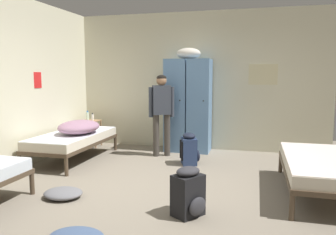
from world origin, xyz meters
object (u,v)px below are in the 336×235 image
Objects in this scene: lotion_bottle at (93,117)px; backpack_navy at (190,149)px; locker_bank at (188,103)px; shelf_unit at (91,130)px; bedding_heap at (79,127)px; clothes_pile_grey at (63,193)px; person_traveler at (162,108)px; bed_left_rear at (73,139)px; bed_right at (320,166)px; backpack_black at (189,193)px; water_bottle at (88,116)px.

lotion_bottle reaches higher than backpack_navy.
lotion_bottle is at bearing -175.87° from locker_bank.
shelf_unit is 1.23m from bedding_heap.
lotion_bottle reaches higher than clothes_pile_grey.
lotion_bottle is at bearing -29.74° from shelf_unit.
bed_left_rear is at bearing -154.51° from person_traveler.
shelf_unit is 1.18m from bed_left_rear.
person_traveler is at bearing 25.49° from bed_left_rear.
bed_right is 3.31m from clothes_pile_grey.
backpack_navy is at bearing -36.11° from person_traveler.
backpack_navy reaches higher than clothes_pile_grey.
bed_right is 3.84× the size of clothes_pile_grey.
bedding_heap is at bearing -173.41° from backpack_navy.
backpack_black is 1.66m from clothes_pile_grey.
shelf_unit is 4.69m from bed_right.
bedding_heap reaches higher than backpack_black.
bedding_heap is 0.57× the size of person_traveler.
water_bottle is at bearing 133.16° from backpack_black.
backpack_navy reaches higher than bed_right.
locker_bank is 12.64× the size of lotion_bottle.
backpack_navy is 1.11× the size of clothes_pile_grey.
lotion_bottle reaches higher than bedding_heap.
locker_bank is 3.76× the size of backpack_navy.
lotion_bottle is at bearing 155.82° from bed_right.
shelf_unit is 2.85× the size of water_bottle.
backpack_navy is (2.36, -0.91, -0.09)m from shelf_unit.
lotion_bottle is 3.10m from clothes_pile_grey.
backpack_navy is (0.64, -0.46, -0.67)m from person_traveler.
shelf_unit is at bearing 132.53° from backpack_black.
bed_right is (2.15, -2.04, -0.59)m from locker_bank.
bedding_heap is 5.34× the size of lotion_bottle.
shelf_unit is at bearing 150.26° from lotion_bottle.
shelf_unit is 1.04× the size of backpack_navy.
person_traveler is 9.41× the size of lotion_bottle.
backpack_black is (2.77, -3.02, -0.09)m from shelf_unit.
bed_left_rear is 1.15m from lotion_bottle.
locker_bank is at bearing 71.69° from clothes_pile_grey.
bedding_heap is 1.14m from lotion_bottle.
bed_right is at bearing 17.02° from clothes_pile_grey.
clothes_pile_grey is at bearing -162.98° from bed_right.
water_bottle is 1.22× the size of lotion_bottle.
shelf_unit is 3.48× the size of lotion_bottle.
bed_left_rear is at bearing -173.52° from backpack_navy.
locker_bank is 3.76× the size of backpack_black.
lotion_bottle is at bearing 132.18° from backpack_black.
locker_bank is 2.37× the size of bedding_heap.
bedding_heap is at bearing -152.87° from person_traveler.
bedding_heap is at bearing -68.67° from water_bottle.
clothes_pile_grey is at bearing -108.31° from locker_bank.
water_bottle is at bearing 112.55° from clothes_pile_grey.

